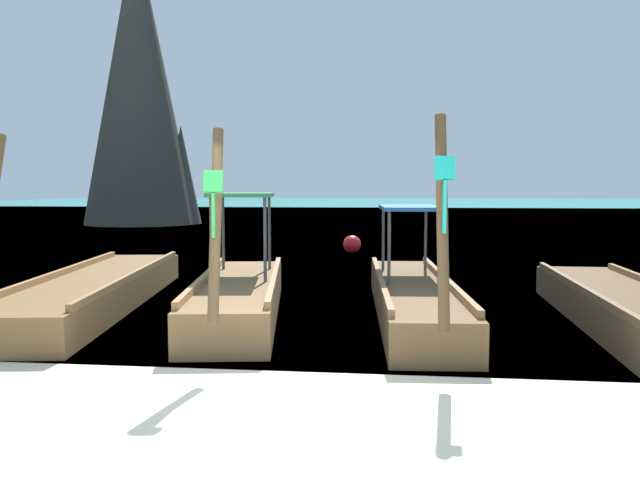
# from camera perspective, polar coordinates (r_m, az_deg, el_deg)

# --- Properties ---
(ground) EXTENTS (120.00, 120.00, 0.00)m
(ground) POSITION_cam_1_polar(r_m,az_deg,el_deg) (6.16, -3.33, -14.09)
(ground) COLOR beige
(sea_water) EXTENTS (120.00, 120.00, 0.00)m
(sea_water) POSITION_cam_1_polar(r_m,az_deg,el_deg) (66.79, 5.78, 2.90)
(sea_water) COLOR teal
(sea_water) RESTS_ON ground
(longtail_boat_yellow_ribbon) EXTENTS (2.39, 7.72, 2.59)m
(longtail_boat_yellow_ribbon) POSITION_cam_1_polar(r_m,az_deg,el_deg) (11.45, -19.03, -4.23)
(longtail_boat_yellow_ribbon) COLOR brown
(longtail_boat_yellow_ribbon) RESTS_ON ground
(longtail_boat_green_ribbon) EXTENTS (1.94, 5.89, 2.65)m
(longtail_boat_green_ribbon) POSITION_cam_1_polar(r_m,az_deg,el_deg) (10.05, -7.11, -4.76)
(longtail_boat_green_ribbon) COLOR brown
(longtail_boat_green_ribbon) RESTS_ON ground
(longtail_boat_turquoise_ribbon) EXTENTS (1.47, 6.41, 2.76)m
(longtail_boat_turquoise_ribbon) POSITION_cam_1_polar(r_m,az_deg,el_deg) (10.05, 8.17, -4.87)
(longtail_boat_turquoise_ribbon) COLOR brown
(longtail_boat_turquoise_ribbon) RESTS_ON ground
(longtail_boat_red_ribbon) EXTENTS (1.42, 6.27, 2.30)m
(longtail_boat_red_ribbon) POSITION_cam_1_polar(r_m,az_deg,el_deg) (10.22, 25.20, -5.46)
(longtail_boat_red_ribbon) COLOR brown
(longtail_boat_red_ribbon) RESTS_ON ground
(karst_rock) EXTENTS (6.19, 6.02, 15.89)m
(karst_rock) POSITION_cam_1_polar(r_m,az_deg,el_deg) (37.21, -15.58, 13.39)
(karst_rock) COLOR #383833
(karst_rock) RESTS_ON ground
(mooring_buoy_near) EXTENTS (0.54, 0.54, 0.54)m
(mooring_buoy_near) POSITION_cam_1_polar(r_m,az_deg,el_deg) (19.52, 2.84, -0.39)
(mooring_buoy_near) COLOR red
(mooring_buoy_near) RESTS_ON sea_water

